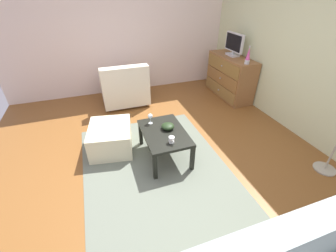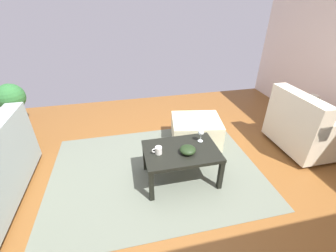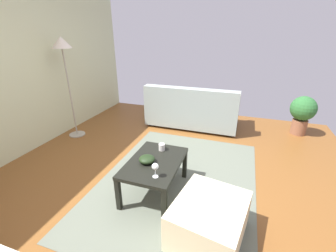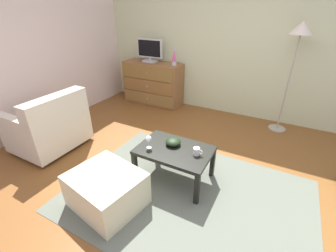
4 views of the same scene
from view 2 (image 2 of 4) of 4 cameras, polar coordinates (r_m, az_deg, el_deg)
ground_plane at (r=2.78m, az=1.72°, el=-13.83°), size 5.94×5.14×0.05m
area_rug at (r=2.88m, az=-3.21°, el=-11.30°), size 2.60×1.90×0.01m
coffee_table at (r=2.54m, az=3.45°, el=-7.21°), size 0.85×0.58×0.42m
wine_glass at (r=2.61m, az=8.60°, el=-1.78°), size 0.07×0.07×0.16m
mug at (r=2.42m, az=-2.55°, el=-6.36°), size 0.11×0.08×0.08m
bowl_decorative at (r=2.44m, az=5.15°, el=-6.20°), size 0.18×0.18×0.08m
armchair at (r=3.64m, az=32.44°, el=-0.16°), size 0.80×0.91×0.86m
ottoman at (r=3.31m, az=7.27°, el=-1.28°), size 0.79×0.71×0.39m
potted_plant at (r=4.50m, az=-35.51°, el=5.40°), size 0.44×0.44×0.72m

